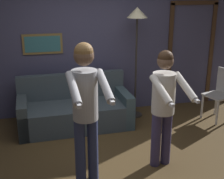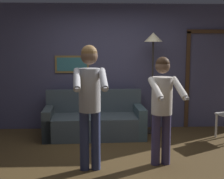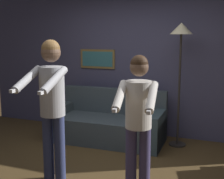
# 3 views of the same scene
# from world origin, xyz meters

# --- Properties ---
(ground_plane) EXTENTS (12.00, 12.00, 0.00)m
(ground_plane) POSITION_xyz_m (0.00, 0.00, 0.00)
(ground_plane) COLOR brown
(back_wall_assembly) EXTENTS (6.40, 0.10, 2.60)m
(back_wall_assembly) POSITION_xyz_m (0.02, 2.00, 1.30)
(back_wall_assembly) COLOR #4E4D6C
(back_wall_assembly) RESTS_ON ground_plane
(couch) EXTENTS (1.93, 0.91, 0.87)m
(couch) POSITION_xyz_m (-0.35, 1.37, 0.28)
(couch) COLOR #455258
(couch) RESTS_ON ground_plane
(torchiere_lamp) EXTENTS (0.36, 0.36, 2.00)m
(torchiere_lamp) POSITION_xyz_m (0.81, 1.57, 1.70)
(torchiere_lamp) COLOR #332D28
(torchiere_lamp) RESTS_ON ground_plane
(person_standing_left) EXTENTS (0.46, 0.73, 1.75)m
(person_standing_left) POSITION_xyz_m (-0.40, -0.31, 1.07)
(person_standing_left) COLOR navy
(person_standing_left) RESTS_ON ground_plane
(person_standing_right) EXTENTS (0.49, 0.67, 1.59)m
(person_standing_right) POSITION_xyz_m (0.64, -0.16, 0.95)
(person_standing_right) COLOR #423B67
(person_standing_right) RESTS_ON ground_plane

